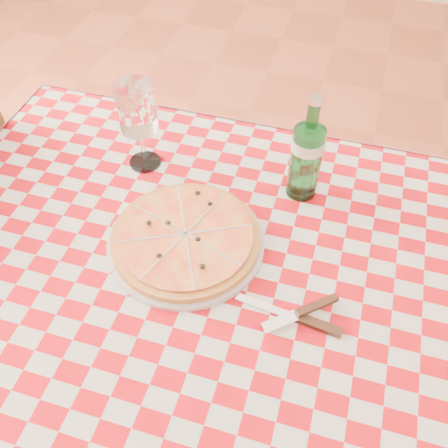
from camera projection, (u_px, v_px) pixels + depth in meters
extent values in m
plane|color=#A95136|center=(225.00, 415.00, 1.52)|extent=(6.00, 6.00, 0.00)
cube|color=brown|center=(225.00, 278.00, 0.97)|extent=(1.20, 0.80, 0.04)
cylinder|color=brown|center=(91.00, 220.00, 1.57)|extent=(0.06, 0.06, 0.71)
cube|color=#B00A15|center=(225.00, 271.00, 0.95)|extent=(1.30, 0.90, 0.01)
cylinder|color=brown|center=(48.00, 261.00, 1.65)|extent=(0.03, 0.03, 0.41)
cylinder|color=brown|center=(3.00, 357.00, 1.42)|extent=(0.03, 0.03, 0.41)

